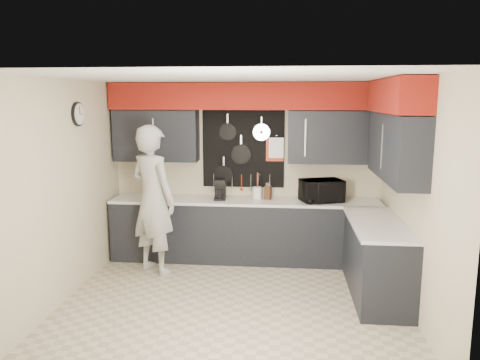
# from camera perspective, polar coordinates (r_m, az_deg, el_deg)

# --- Properties ---
(ground) EXTENTS (4.00, 4.00, 0.00)m
(ground) POSITION_cam_1_polar(r_m,az_deg,el_deg) (5.73, -0.69, -14.51)
(ground) COLOR #BBAE92
(ground) RESTS_ON ground
(back_wall_assembly) EXTENTS (4.00, 0.36, 2.60)m
(back_wall_assembly) POSITION_cam_1_polar(r_m,az_deg,el_deg) (6.82, 0.82, 6.90)
(back_wall_assembly) COLOR beige
(back_wall_assembly) RESTS_ON ground
(right_wall_assembly) EXTENTS (0.36, 3.50, 2.60)m
(right_wall_assembly) POSITION_cam_1_polar(r_m,az_deg,el_deg) (5.62, 18.80, 5.01)
(right_wall_assembly) COLOR beige
(right_wall_assembly) RESTS_ON ground
(left_wall_assembly) EXTENTS (0.05, 3.50, 2.60)m
(left_wall_assembly) POSITION_cam_1_polar(r_m,az_deg,el_deg) (5.89, -20.37, -0.84)
(left_wall_assembly) COLOR beige
(left_wall_assembly) RESTS_ON ground
(base_cabinets) EXTENTS (3.95, 2.20, 0.92)m
(base_cabinets) POSITION_cam_1_polar(r_m,az_deg,el_deg) (6.60, 4.64, -6.95)
(base_cabinets) COLOR black
(base_cabinets) RESTS_ON ground
(microwave) EXTENTS (0.66, 0.55, 0.31)m
(microwave) POSITION_cam_1_polar(r_m,az_deg,el_deg) (6.74, 9.89, -1.29)
(microwave) COLOR black
(microwave) RESTS_ON base_cabinets
(knife_block) EXTENTS (0.11, 0.11, 0.19)m
(knife_block) POSITION_cam_1_polar(r_m,az_deg,el_deg) (6.81, 3.42, -1.56)
(knife_block) COLOR #3A1E12
(knife_block) RESTS_ON base_cabinets
(utensil_crock) EXTENTS (0.14, 0.14, 0.17)m
(utensil_crock) POSITION_cam_1_polar(r_m,az_deg,el_deg) (6.84, 2.11, -1.57)
(utensil_crock) COLOR white
(utensil_crock) RESTS_ON base_cabinets
(coffee_maker) EXTENTS (0.18, 0.21, 0.30)m
(coffee_maker) POSITION_cam_1_polar(r_m,az_deg,el_deg) (6.78, -2.46, -1.10)
(coffee_maker) COLOR black
(coffee_maker) RESTS_ON base_cabinets
(person) EXTENTS (0.89, 0.81, 2.03)m
(person) POSITION_cam_1_polar(r_m,az_deg,el_deg) (6.45, -10.53, -2.38)
(person) COLOR #ADADAB
(person) RESTS_ON ground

